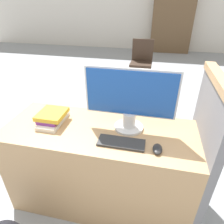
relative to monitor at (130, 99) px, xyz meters
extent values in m
cube|color=silver|center=(-0.22, 6.10, 0.40)|extent=(12.00, 0.06, 2.80)
cube|color=tan|center=(-0.22, -0.06, -0.62)|extent=(1.44, 0.58, 0.76)
cube|color=slate|center=(0.53, -0.01, -0.42)|extent=(0.05, 0.68, 1.16)
cube|color=tan|center=(0.53, -0.01, 0.18)|extent=(0.07, 0.68, 0.05)
cylinder|color=silver|center=(0.00, 0.00, -0.23)|extent=(0.21, 0.21, 0.02)
cylinder|color=silver|center=(0.00, 0.00, -0.17)|extent=(0.09, 0.09, 0.11)
cube|color=silver|center=(0.00, 0.00, 0.05)|extent=(0.64, 0.01, 0.35)
cube|color=#19479E|center=(0.00, 0.00, 0.05)|extent=(0.61, 0.02, 0.32)
cube|color=#2D2D2D|center=(-0.02, -0.19, -0.23)|extent=(0.32, 0.12, 0.02)
ellipsoid|color=#262626|center=(0.22, -0.21, -0.23)|extent=(0.06, 0.11, 0.03)
cube|color=silver|center=(-0.59, -0.05, -0.23)|extent=(0.15, 0.28, 0.03)
cube|color=#7A3384|center=(-0.60, -0.05, -0.20)|extent=(0.15, 0.21, 0.03)
cube|color=gold|center=(-0.59, -0.05, -0.17)|extent=(0.20, 0.21, 0.03)
cylinder|color=#38281E|center=(-0.34, 2.71, -0.82)|extent=(0.04, 0.04, 0.38)
cylinder|color=#38281E|center=(0.04, 2.71, -0.82)|extent=(0.04, 0.04, 0.38)
cylinder|color=#38281E|center=(-0.34, 3.09, -0.82)|extent=(0.04, 0.04, 0.38)
cylinder|color=#38281E|center=(0.04, 3.09, -0.82)|extent=(0.04, 0.04, 0.38)
cube|color=#38281E|center=(-0.15, 2.90, -0.60)|extent=(0.44, 0.44, 0.05)
cube|color=#38281E|center=(-0.15, 3.10, -0.36)|extent=(0.44, 0.04, 0.44)
cube|color=brown|center=(0.51, 5.86, 0.03)|extent=(1.24, 0.32, 2.07)
camera|label=1|loc=(0.15, -1.23, 0.61)|focal=32.00mm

